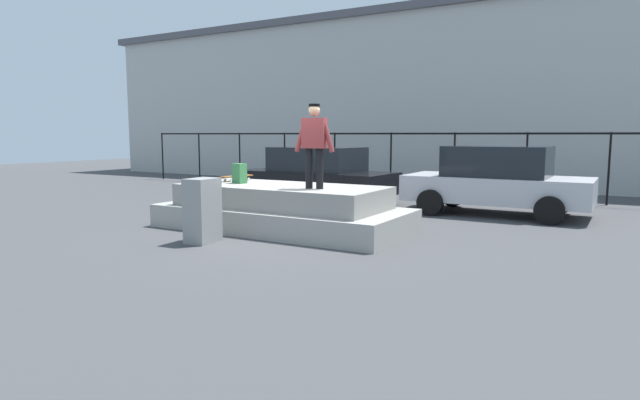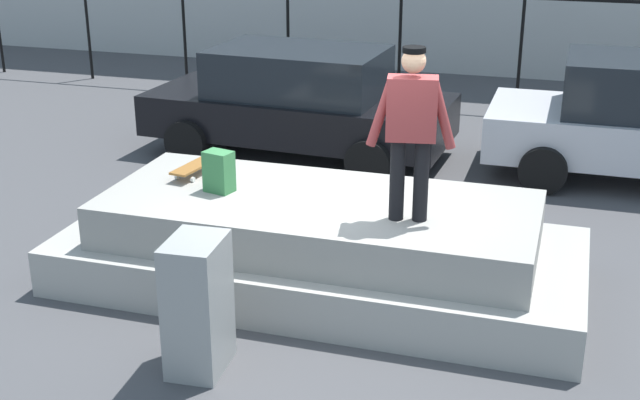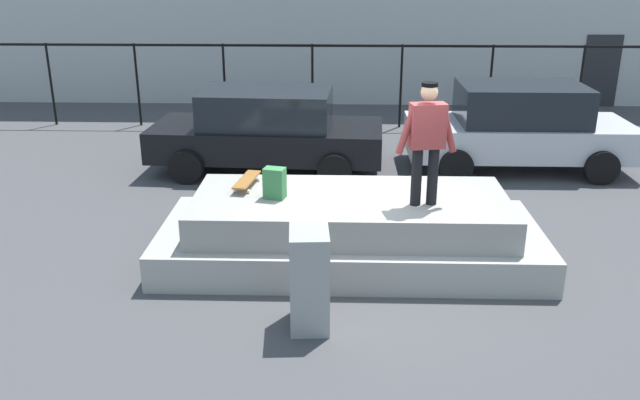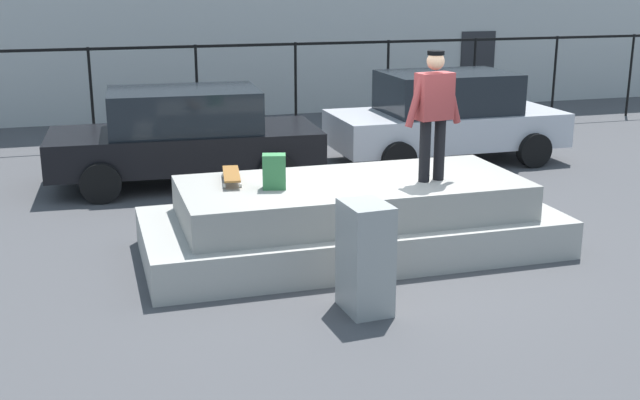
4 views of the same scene
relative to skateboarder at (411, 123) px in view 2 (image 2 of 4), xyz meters
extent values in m
plane|color=#424244|center=(-0.72, -0.02, -1.87)|extent=(60.00, 60.00, 0.00)
cube|color=#9E9B93|center=(-0.96, 0.27, -1.63)|extent=(5.29, 2.30, 0.48)
cube|color=gray|center=(-0.96, 0.27, -1.16)|extent=(4.34, 1.89, 0.45)
cylinder|color=black|center=(-0.11, -0.02, -0.55)|extent=(0.14, 0.14, 0.78)
cylinder|color=black|center=(0.11, 0.02, -0.55)|extent=(0.14, 0.14, 0.78)
cube|color=maroon|center=(0.00, 0.00, 0.14)|extent=(0.49, 0.32, 0.58)
cylinder|color=maroon|center=(-0.27, -0.05, 0.08)|extent=(0.27, 0.13, 0.62)
cylinder|color=maroon|center=(0.27, 0.05, 0.08)|extent=(0.27, 0.13, 0.62)
sphere|color=tan|center=(0.00, 0.00, 0.56)|extent=(0.22, 0.22, 0.22)
cylinder|color=black|center=(0.00, 0.00, 0.66)|extent=(0.24, 0.24, 0.05)
cube|color=brown|center=(-2.44, 0.64, -0.83)|extent=(0.32, 0.85, 0.02)
cylinder|color=silver|center=(-2.58, 0.39, -0.91)|extent=(0.04, 0.06, 0.06)
cylinder|color=silver|center=(-2.38, 0.36, -0.91)|extent=(0.04, 0.06, 0.06)
cylinder|color=silver|center=(-2.50, 0.92, -0.91)|extent=(0.04, 0.06, 0.06)
cylinder|color=silver|center=(-2.30, 0.89, -0.91)|extent=(0.04, 0.06, 0.06)
cube|color=#33723F|center=(-2.00, 0.18, -0.72)|extent=(0.32, 0.26, 0.43)
cube|color=black|center=(-2.55, 4.39, -1.24)|extent=(4.60, 2.12, 0.60)
cube|color=black|center=(-2.55, 4.39, -0.60)|extent=(2.56, 1.78, 0.69)
cylinder|color=black|center=(-3.89, 5.42, -1.55)|extent=(0.65, 0.25, 0.64)
cylinder|color=black|center=(-4.00, 3.50, -1.55)|extent=(0.65, 0.25, 0.64)
cylinder|color=black|center=(-1.11, 5.27, -1.55)|extent=(0.65, 0.25, 0.64)
cylinder|color=black|center=(-1.21, 3.35, -1.55)|extent=(0.65, 0.25, 0.64)
cylinder|color=black|center=(1.08, 5.64, -1.55)|extent=(0.64, 0.22, 0.64)
cylinder|color=black|center=(1.08, 3.71, -1.55)|extent=(0.64, 0.22, 0.64)
cube|color=gray|center=(-1.45, -1.58, -1.27)|extent=(0.48, 0.63, 1.18)
cylinder|color=black|center=(-8.36, 8.05, -0.84)|extent=(0.06, 0.06, 2.04)
cylinder|color=black|center=(-6.18, 8.05, -0.84)|extent=(0.06, 0.06, 2.04)
cylinder|color=black|center=(-3.99, 8.05, -0.84)|extent=(0.06, 0.06, 2.04)
cylinder|color=black|center=(-1.81, 8.05, -0.84)|extent=(0.06, 0.06, 2.04)
cylinder|color=black|center=(0.37, 8.05, -0.84)|extent=(0.06, 0.06, 2.04)
camera|label=1|loc=(5.30, -8.79, 0.11)|focal=29.88mm
camera|label=2|loc=(1.40, -7.30, 2.06)|focal=47.58mm
camera|label=3|loc=(-1.12, -8.33, 2.17)|focal=37.34mm
camera|label=4|loc=(-4.13, -8.91, 1.55)|focal=44.41mm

